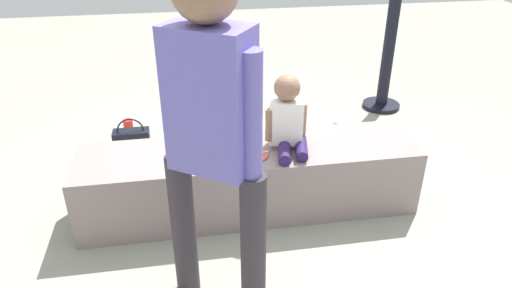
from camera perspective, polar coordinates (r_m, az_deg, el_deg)
name	(u,v)px	position (r m, az deg, el deg)	size (l,w,h in m)	color
ground_plane	(249,207)	(3.19, -0.82, -7.70)	(12.00, 12.00, 0.00)	gray
concrete_ledge	(249,179)	(3.07, -0.85, -4.32)	(2.17, 0.52, 0.45)	gray
child_seated	(288,118)	(2.88, 3.89, 3.21)	(0.28, 0.34, 0.48)	#28194B
adult_standing	(212,123)	(1.97, -5.47, 2.54)	(0.44, 0.37, 1.70)	#322B32
cake_plate	(251,152)	(2.88, -0.66, -1.01)	(0.22, 0.22, 0.07)	#E0594C
gift_bag	(215,119)	(4.08, -5.06, 3.04)	(0.26, 0.11, 0.32)	#B259BF
railing_post	(387,62)	(4.65, 15.74, 9.66)	(0.36, 0.36, 1.22)	black
water_bottle_near_gift	(334,134)	(3.97, 9.55, 1.16)	(0.07, 0.07, 0.20)	silver
party_cup_red	(128,125)	(4.32, -15.37, 2.26)	(0.09, 0.09, 0.10)	red
cake_box_white	(275,130)	(4.08, 2.32, 1.76)	(0.28, 0.30, 0.10)	white
handbag_black_leather	(132,144)	(3.81, -14.90, 0.02)	(0.28, 0.13, 0.35)	black
handbag_brown_canvas	(353,151)	(3.66, 11.75, -0.84)	(0.26, 0.11, 0.34)	brown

